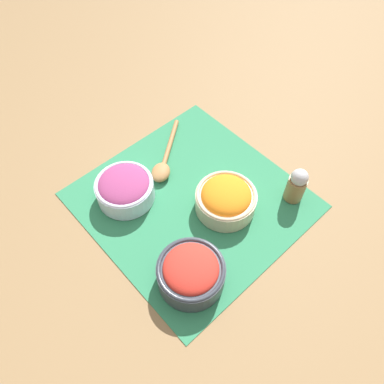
{
  "coord_description": "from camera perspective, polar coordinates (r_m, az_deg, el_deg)",
  "views": [
    {
      "loc": [
        -0.36,
        0.33,
        0.72
      ],
      "look_at": [
        0.0,
        0.0,
        0.03
      ],
      "focal_mm": 35.0,
      "sensor_mm": 36.0,
      "label": 1
    }
  ],
  "objects": [
    {
      "name": "tomato_bowl",
      "position": [
        0.74,
        -0.16,
        -12.11
      ],
      "size": [
        0.14,
        0.14,
        0.07
      ],
      "color": "#333842",
      "rests_on": "placemat"
    },
    {
      "name": "placemat",
      "position": [
        0.87,
        -0.0,
        -1.21
      ],
      "size": [
        0.46,
        0.45,
        0.0
      ],
      "color": "#2D7A51",
      "rests_on": "ground_plane"
    },
    {
      "name": "ground_plane",
      "position": [
        0.87,
        -0.0,
        -1.28
      ],
      "size": [
        3.0,
        3.0,
        0.0
      ],
      "primitive_type": "plane",
      "color": "olive"
    },
    {
      "name": "wooden_spoon",
      "position": [
        0.92,
        -4.38,
        4.26
      ],
      "size": [
        0.15,
        0.19,
        0.02
      ],
      "color": "#9E7042",
      "rests_on": "placemat"
    },
    {
      "name": "carrot_bowl",
      "position": [
        0.83,
        5.18,
        -1.0
      ],
      "size": [
        0.14,
        0.14,
        0.07
      ],
      "color": "#C6B28E",
      "rests_on": "placemat"
    },
    {
      "name": "onion_bowl",
      "position": [
        0.86,
        -10.23,
        0.61
      ],
      "size": [
        0.13,
        0.13,
        0.06
      ],
      "color": "silver",
      "rests_on": "placemat"
    },
    {
      "name": "pepper_shaker",
      "position": [
        0.87,
        15.66,
        1.04
      ],
      "size": [
        0.04,
        0.04,
        0.09
      ],
      "color": "olive",
      "rests_on": "placemat"
    }
  ]
}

